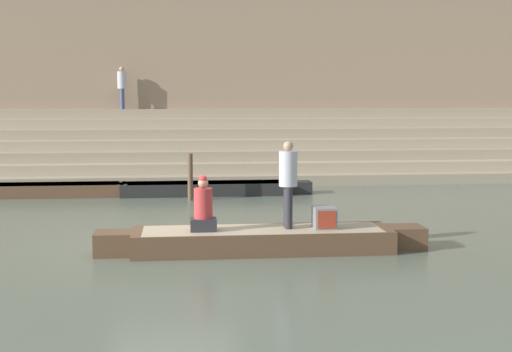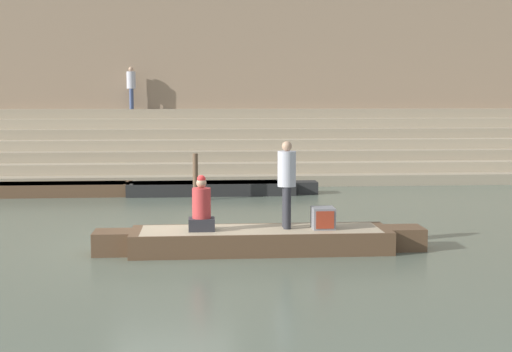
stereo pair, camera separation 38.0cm
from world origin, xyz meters
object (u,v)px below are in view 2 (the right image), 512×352
moored_boat_shore (53,189)px  person_rowing (202,209)px  person_standing (287,178)px  mooring_post (195,177)px  rowboat_main (261,239)px  moored_boat_distant (211,188)px  person_on_steps (131,85)px  tv_set (323,218)px

moored_boat_shore → person_rowing: bearing=-56.2°
person_standing → mooring_post: size_ratio=1.25×
person_standing → rowboat_main: bearing=-170.9°
moored_boat_distant → person_on_steps: 7.69m
person_standing → moored_boat_distant: size_ratio=0.26×
person_rowing → moored_boat_shore: 9.52m
person_standing → person_on_steps: (-4.31, 14.41, 2.03)m
rowboat_main → person_standing: size_ratio=3.77×
person_rowing → person_standing: bearing=4.7°
person_standing → tv_set: size_ratio=3.66×
person_standing → person_rowing: bearing=-173.8°
mooring_post → person_on_steps: person_on_steps is taller
moored_boat_shore → mooring_post: size_ratio=4.44×
person_standing → person_on_steps: size_ratio=1.04×
person_rowing → moored_boat_distant: (0.31, 8.23, -0.66)m
moored_boat_distant → mooring_post: mooring_post is taller
person_rowing → moored_boat_distant: size_ratio=0.16×
moored_boat_shore → moored_boat_distant: size_ratio=0.93×
moored_boat_distant → rowboat_main: bearing=-84.4°
moored_boat_shore → mooring_post: 4.55m
person_standing → person_rowing: (-1.65, -0.13, -0.55)m
person_on_steps → rowboat_main: bearing=-169.8°
person_rowing → moored_boat_shore: person_rowing is taller
person_standing → mooring_post: 7.20m
person_standing → moored_boat_shore: 10.35m
mooring_post → person_on_steps: size_ratio=0.83×
rowboat_main → moored_boat_distant: rowboat_main is taller
moored_boat_distant → tv_set: bearing=-76.2°
tv_set → moored_boat_distant: 8.48m
tv_set → moored_boat_shore: bearing=126.9°
mooring_post → tv_set: bearing=-70.4°
person_rowing → tv_set: person_rowing is taller
rowboat_main → person_standing: person_standing is taller
rowboat_main → moored_boat_shore: 10.04m
rowboat_main → person_on_steps: person_on_steps is taller
tv_set → moored_boat_shore: 10.81m
tv_set → person_on_steps: size_ratio=0.28×
moored_boat_shore → moored_boat_distant: 4.82m
rowboat_main → person_standing: bearing=8.3°
person_standing → person_rowing: person_standing is taller
person_standing → moored_boat_shore: person_standing is taller
moored_boat_distant → person_rowing: bearing=-92.3°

